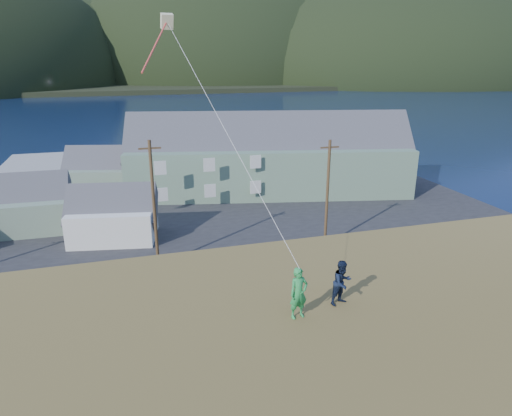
% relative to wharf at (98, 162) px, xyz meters
% --- Properties ---
extents(ground, '(900.00, 900.00, 0.00)m').
position_rel_wharf_xyz_m(ground, '(6.00, -40.00, -0.45)').
color(ground, '#0A1638').
rests_on(ground, ground).
extents(grass_strip, '(110.00, 8.00, 0.10)m').
position_rel_wharf_xyz_m(grass_strip, '(6.00, -42.00, -0.40)').
color(grass_strip, '#4C3D19').
rests_on(grass_strip, ground).
extents(waterfront_lot, '(72.00, 36.00, 0.12)m').
position_rel_wharf_xyz_m(waterfront_lot, '(6.00, -23.00, -0.39)').
color(waterfront_lot, '#28282B').
rests_on(waterfront_lot, ground).
extents(wharf, '(26.00, 14.00, 0.90)m').
position_rel_wharf_xyz_m(wharf, '(0.00, 0.00, 0.00)').
color(wharf, gray).
rests_on(wharf, ground).
extents(far_shore, '(900.00, 320.00, 2.00)m').
position_rel_wharf_xyz_m(far_shore, '(6.00, 290.00, 0.55)').
color(far_shore, black).
rests_on(far_shore, ground).
extents(far_hills, '(760.00, 265.00, 143.00)m').
position_rel_wharf_xyz_m(far_hills, '(41.59, 239.38, 1.55)').
color(far_hills, black).
rests_on(far_hills, ground).
extents(lodge, '(33.96, 15.90, 11.53)m').
position_rel_wharf_xyz_m(lodge, '(20.31, -21.26, 3.99)').
color(lodge, slate).
rests_on(lodge, waterfront_lot).
extents(shed_palegreen_near, '(9.08, 5.81, 6.51)m').
position_rel_wharf_xyz_m(shed_palegreen_near, '(-5.81, -26.91, 2.01)').
color(shed_palegreen_near, slate).
rests_on(shed_palegreen_near, waterfront_lot).
extents(shed_white, '(8.42, 6.33, 6.08)m').
position_rel_wharf_xyz_m(shed_white, '(2.52, -31.75, 1.90)').
color(shed_white, white).
rests_on(shed_white, waterfront_lot).
extents(shed_palegreen_far, '(11.19, 8.03, 6.79)m').
position_rel_wharf_xyz_m(shed_palegreen_far, '(2.05, -16.08, 2.15)').
color(shed_palegreen_far, slate).
rests_on(shed_palegreen_far, waterfront_lot).
extents(utility_poles, '(32.65, 0.24, 9.83)m').
position_rel_wharf_xyz_m(utility_poles, '(4.96, -38.50, 4.22)').
color(utility_poles, '#47331E').
rests_on(utility_poles, waterfront_lot).
extents(parked_cars, '(26.58, 12.56, 1.54)m').
position_rel_wharf_xyz_m(parked_cars, '(-1.86, -19.90, 0.41)').
color(parked_cars, '#2D5171').
rests_on(parked_cars, waterfront_lot).
extents(kite_flyer_green, '(0.72, 0.54, 1.81)m').
position_rel_wharf_xyz_m(kite_flyer_green, '(9.16, -59.02, 7.65)').
color(kite_flyer_green, green).
rests_on(kite_flyer_green, hillside).
extents(kite_flyer_navy, '(0.96, 0.85, 1.65)m').
position_rel_wharf_xyz_m(kite_flyer_navy, '(10.96, -58.62, 7.58)').
color(kite_flyer_navy, '#121C33').
rests_on(kite_flyer_navy, hillside).
extents(kite_rig, '(2.22, 3.44, 10.61)m').
position_rel_wharf_xyz_m(kite_rig, '(5.97, -52.93, 16.13)').
color(kite_rig, beige).
rests_on(kite_rig, ground).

